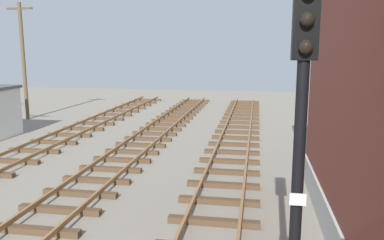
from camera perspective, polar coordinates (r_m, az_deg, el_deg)
signal_mast at (r=5.87m, az=15.70°, el=-1.41°), size 0.36×0.40×5.63m
utility_pole_far at (r=28.52m, az=-23.63°, el=8.23°), size 1.80×0.24×7.75m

